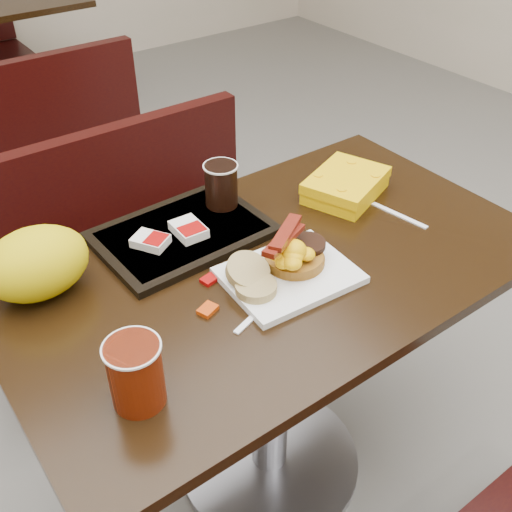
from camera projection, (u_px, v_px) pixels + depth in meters
floor at (269, 462)px, 1.79m from camera, size 6.00×7.00×0.01m
table_near at (271, 377)px, 1.57m from camera, size 1.20×0.70×0.75m
bench_near_n at (143, 251)px, 2.02m from camera, size 1.00×0.46×0.72m
bench_far_s at (20, 126)px, 2.79m from camera, size 1.00×0.46×0.72m
platter at (289, 275)px, 1.29m from camera, size 0.28×0.23×0.02m
pancake_stack at (295, 257)px, 1.30m from camera, size 0.15×0.15×0.03m
sausage_patty at (307, 244)px, 1.31m from camera, size 0.10×0.10×0.01m
scrambled_eggs at (294, 252)px, 1.25m from camera, size 0.10×0.09×0.05m
bacon_strips at (284, 238)px, 1.24m from camera, size 0.17×0.13×0.01m
muffin_bottom at (256, 287)px, 1.23m from camera, size 0.09×0.09×0.02m
muffin_top at (248, 271)px, 1.25m from camera, size 0.10×0.10×0.05m
coffee_cup_near at (136, 374)px, 1.00m from camera, size 0.12×0.12×0.13m
fork at (250, 319)px, 1.19m from camera, size 0.13×0.06×0.00m
knife at (399, 215)px, 1.49m from camera, size 0.04×0.16×0.00m
condiment_syrup at (208, 310)px, 1.21m from camera, size 0.05×0.04×0.01m
condiment_ketchup at (210, 279)px, 1.28m from camera, size 0.04×0.03×0.01m
tray at (182, 233)px, 1.41m from camera, size 0.39×0.29×0.02m
hashbrown_sleeve_left at (150, 241)px, 1.35m from camera, size 0.09×0.09×0.02m
hashbrown_sleeve_right at (189, 229)px, 1.39m from camera, size 0.07×0.09×0.02m
coffee_cup_far at (221, 185)px, 1.46m from camera, size 0.10×0.10×0.11m
clamshell at (346, 185)px, 1.55m from camera, size 0.25×0.22×0.06m
paper_bag at (37, 263)px, 1.21m from camera, size 0.23×0.17×0.15m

